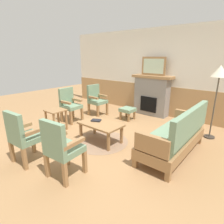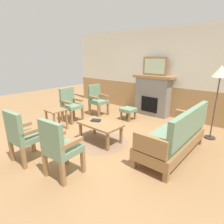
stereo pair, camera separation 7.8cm
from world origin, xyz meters
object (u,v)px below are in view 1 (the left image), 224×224
at_px(coffee_table, 101,126).
at_px(armchair_front_center, 61,146).
at_px(framed_picture, 153,66).
at_px(side_table, 56,114).
at_px(couch, 175,136).
at_px(book_on_table, 96,120).
at_px(armchair_by_window_left, 96,99).
at_px(armchair_near_fireplace, 70,103).
at_px(floor_lamp_by_couch, 219,76).
at_px(armchair_front_left, 23,135).
at_px(footstool, 128,110).
at_px(fireplace, 152,95).

height_order(coffee_table, armchair_front_center, armchair_front_center).
distance_m(framed_picture, side_table, 3.24).
height_order(couch, armchair_front_center, same).
bearing_deg(couch, armchair_front_center, -120.92).
bearing_deg(framed_picture, book_on_table, -91.37).
bearing_deg(side_table, armchair_by_window_left, 94.26).
relative_size(armchair_near_fireplace, armchair_by_window_left, 1.00).
height_order(armchair_front_center, floor_lamp_by_couch, floor_lamp_by_couch).
bearing_deg(framed_picture, armchair_front_left, -94.93).
height_order(couch, footstool, couch).
xyz_separation_m(framed_picture, side_table, (-1.24, -2.77, -1.13)).
height_order(fireplace, floor_lamp_by_couch, floor_lamp_by_couch).
bearing_deg(floor_lamp_by_couch, framed_picture, 159.90).
relative_size(armchair_by_window_left, floor_lamp_by_couch, 0.58).
bearing_deg(armchair_by_window_left, book_on_table, -45.54).
distance_m(armchair_near_fireplace, armchair_front_center, 2.69).
relative_size(framed_picture, armchair_by_window_left, 0.82).
height_order(couch, armchair_by_window_left, same).
distance_m(framed_picture, armchair_near_fireplace, 2.79).
height_order(side_table, floor_lamp_by_couch, floor_lamp_by_couch).
distance_m(fireplace, footstool, 1.03).
relative_size(framed_picture, armchair_front_left, 0.82).
bearing_deg(couch, armchair_by_window_left, 163.82).
xyz_separation_m(fireplace, coffee_table, (0.12, -2.53, -0.27)).
height_order(couch, floor_lamp_by_couch, floor_lamp_by_couch).
distance_m(framed_picture, armchair_front_center, 4.02).
relative_size(fireplace, armchair_front_center, 1.33).
bearing_deg(side_table, coffee_table, 10.08).
height_order(footstool, floor_lamp_by_couch, floor_lamp_by_couch).
xyz_separation_m(framed_picture, coffee_table, (0.12, -2.53, -1.17)).
height_order(armchair_front_center, side_table, armchair_front_center).
height_order(couch, armchair_front_left, same).
height_order(armchair_near_fireplace, armchair_front_left, same).
bearing_deg(footstool, side_table, -116.99).
distance_m(armchair_by_window_left, armchair_front_center, 3.27).
xyz_separation_m(book_on_table, footstool, (-0.23, 1.58, -0.17)).
relative_size(armchair_by_window_left, armchair_front_center, 1.00).
bearing_deg(armchair_front_left, coffee_table, 72.70).
bearing_deg(coffee_table, side_table, -169.92).
xyz_separation_m(book_on_table, floor_lamp_by_couch, (2.02, 1.78, 1.00)).
bearing_deg(footstool, framed_picture, 72.49).
height_order(armchair_by_window_left, armchair_front_center, same).
relative_size(coffee_table, armchair_front_center, 0.98).
relative_size(fireplace, armchair_front_left, 1.33).
height_order(framed_picture, footstool, framed_picture).
relative_size(book_on_table, armchair_by_window_left, 0.22).
xyz_separation_m(coffee_table, floor_lamp_by_couch, (1.84, 1.82, 1.06)).
bearing_deg(side_table, couch, 14.54).
xyz_separation_m(armchair_front_left, side_table, (-0.89, 1.25, -0.10)).
bearing_deg(armchair_near_fireplace, armchair_front_left, -58.43).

